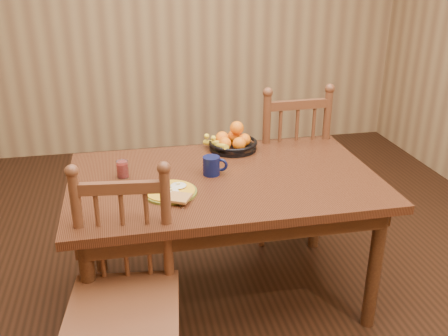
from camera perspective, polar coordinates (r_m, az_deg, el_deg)
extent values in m
cube|color=black|center=(3.00, 0.00, -14.27)|extent=(4.50, 5.00, 0.01)
cube|color=brown|center=(4.88, -6.20, 17.54)|extent=(4.50, 0.01, 2.70)
cube|color=black|center=(2.62, 0.00, -1.46)|extent=(1.60, 1.00, 0.04)
cube|color=black|center=(3.03, -1.60, 0.54)|extent=(1.40, 0.04, 0.10)
cube|color=black|center=(2.29, 2.13, -7.41)|extent=(1.40, 0.04, 0.10)
cube|color=black|center=(2.87, 14.24, -1.53)|extent=(0.04, 0.84, 0.10)
cube|color=black|center=(2.62, -15.67, -4.17)|extent=(0.04, 0.84, 0.10)
cylinder|color=black|center=(2.44, -14.89, -14.77)|extent=(0.07, 0.07, 0.70)
cylinder|color=black|center=(2.70, 16.82, -10.91)|extent=(0.07, 0.07, 0.70)
cylinder|color=black|center=(3.11, -14.34, -5.77)|extent=(0.07, 0.07, 0.70)
cylinder|color=black|center=(3.32, 10.54, -3.49)|extent=(0.07, 0.07, 0.70)
cube|color=#522A18|center=(3.43, 6.77, 0.34)|extent=(0.50, 0.48, 0.04)
cylinder|color=#522A18|center=(3.77, 8.48, -1.95)|extent=(0.04, 0.04, 0.47)
cylinder|color=#522A18|center=(3.65, 2.66, -2.57)|extent=(0.04, 0.04, 0.47)
cylinder|color=#522A18|center=(3.46, 10.72, -4.50)|extent=(0.04, 0.04, 0.47)
cylinder|color=#522A18|center=(3.33, 4.42, -5.30)|extent=(0.04, 0.04, 0.47)
cylinder|color=#522A18|center=(3.23, 11.58, 3.93)|extent=(0.05, 0.05, 0.57)
cylinder|color=#522A18|center=(3.09, 4.85, 3.45)|extent=(0.05, 0.05, 0.57)
cylinder|color=#522A18|center=(3.17, 8.23, 2.76)|extent=(0.02, 0.02, 0.44)
cube|color=#522A18|center=(3.09, 8.50, 7.17)|extent=(0.40, 0.04, 0.06)
cube|color=#522A18|center=(2.20, -11.38, -15.31)|extent=(0.50, 0.49, 0.04)
cylinder|color=#522A18|center=(2.51, -14.96, -17.16)|extent=(0.04, 0.04, 0.45)
cylinder|color=#522A18|center=(2.47, -6.01, -17.14)|extent=(0.04, 0.04, 0.45)
cylinder|color=#522A18|center=(2.24, -16.22, -6.70)|extent=(0.05, 0.05, 0.54)
cylinder|color=#522A18|center=(2.20, -6.56, -6.50)|extent=(0.05, 0.05, 0.54)
cylinder|color=#522A18|center=(2.24, -11.33, -7.78)|extent=(0.02, 0.02, 0.42)
cube|color=#522A18|center=(2.13, -11.83, -2.24)|extent=(0.38, 0.07, 0.05)
cylinder|color=#59601E|center=(2.44, -6.18, -2.77)|extent=(0.26, 0.26, 0.01)
cylinder|color=gold|center=(2.44, -6.19, -2.62)|extent=(0.24, 0.24, 0.01)
ellipsoid|color=silver|center=(2.46, -7.32, -2.13)|extent=(0.08, 0.08, 0.01)
cube|color=#F2E08C|center=(2.46, -7.34, -1.89)|extent=(0.02, 0.02, 0.01)
ellipsoid|color=silver|center=(2.47, -5.23, -2.00)|extent=(0.08, 0.08, 0.01)
cube|color=#F2E08C|center=(2.46, -5.24, -1.77)|extent=(0.02, 0.02, 0.01)
ellipsoid|color=silver|center=(2.41, -6.13, -2.69)|extent=(0.08, 0.08, 0.01)
cube|color=#F2E08C|center=(2.40, -6.14, -2.45)|extent=(0.02, 0.02, 0.01)
cube|color=brown|center=(2.34, -5.21, -3.39)|extent=(0.14, 0.14, 0.01)
cube|color=silver|center=(2.35, -5.41, -3.85)|extent=(0.05, 0.14, 0.00)
cube|color=silver|center=(2.43, -5.36, -2.93)|extent=(0.04, 0.05, 0.00)
cube|color=silver|center=(2.39, -4.83, -3.38)|extent=(0.03, 0.12, 0.00)
ellipsoid|color=silver|center=(2.46, -5.40, -2.62)|extent=(0.03, 0.04, 0.01)
cylinder|color=#090F34|center=(2.62, -1.46, 0.26)|extent=(0.09, 0.09, 0.10)
torus|color=#090F34|center=(2.63, -0.34, 0.35)|extent=(0.07, 0.04, 0.07)
cylinder|color=black|center=(2.60, -1.47, 1.20)|extent=(0.08, 0.08, 0.00)
cylinder|color=silver|center=(2.64, -11.53, -0.12)|extent=(0.06, 0.06, 0.09)
cylinder|color=maroon|center=(2.65, -11.52, -0.26)|extent=(0.05, 0.05, 0.07)
cylinder|color=black|center=(2.97, 1.03, 2.32)|extent=(0.28, 0.28, 0.02)
torus|color=black|center=(2.96, 1.03, 2.95)|extent=(0.29, 0.29, 0.02)
cylinder|color=black|center=(2.98, 1.03, 2.17)|extent=(0.10, 0.10, 0.01)
sphere|color=orange|center=(2.97, 2.35, 3.26)|extent=(0.07, 0.07, 0.07)
sphere|color=orange|center=(3.02, 1.17, 3.66)|extent=(0.08, 0.08, 0.08)
sphere|color=orange|center=(2.98, -0.21, 3.43)|extent=(0.08, 0.08, 0.08)
sphere|color=orange|center=(2.91, 0.11, 2.82)|extent=(0.07, 0.07, 0.07)
sphere|color=orange|center=(2.90, 1.75, 2.79)|extent=(0.08, 0.08, 0.08)
sphere|color=orange|center=(2.97, 1.49, 4.60)|extent=(0.08, 0.08, 0.08)
cylinder|color=yellow|center=(2.91, -0.53, 2.56)|extent=(0.10, 0.17, 0.07)
cylinder|color=yellow|center=(2.95, -1.10, 2.87)|extent=(0.14, 0.15, 0.07)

